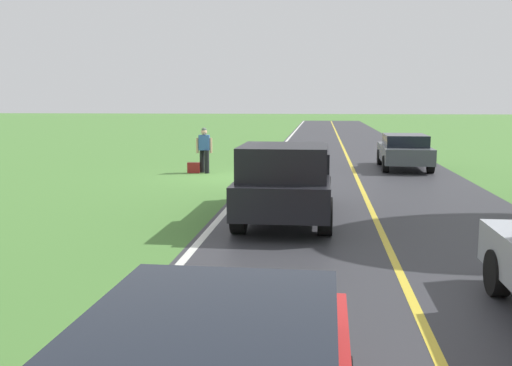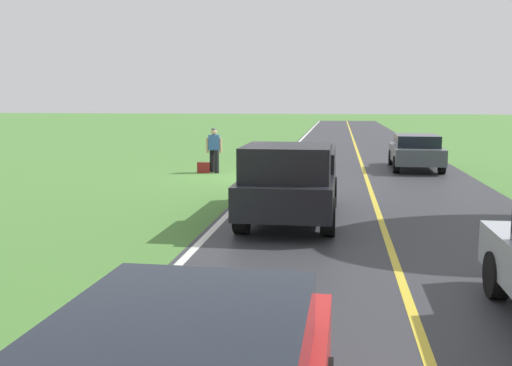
% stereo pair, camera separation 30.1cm
% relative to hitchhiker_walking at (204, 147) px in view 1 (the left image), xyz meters
% --- Properties ---
extents(ground_plane, '(200.00, 200.00, 0.00)m').
position_rel_hitchhiker_walking_xyz_m(ground_plane, '(-1.08, 1.21, -0.98)').
color(ground_plane, '#4C7F38').
extents(road_surface, '(7.69, 120.00, 0.00)m').
position_rel_hitchhiker_walking_xyz_m(road_surface, '(-5.76, 1.21, -0.98)').
color(road_surface, '#333338').
rests_on(road_surface, ground).
extents(lane_edge_line, '(0.16, 117.60, 0.00)m').
position_rel_hitchhiker_walking_xyz_m(lane_edge_line, '(-2.09, 1.21, -0.98)').
color(lane_edge_line, silver).
rests_on(lane_edge_line, ground).
extents(lane_centre_line, '(0.14, 117.60, 0.00)m').
position_rel_hitchhiker_walking_xyz_m(lane_centre_line, '(-5.76, 1.21, -0.98)').
color(lane_centre_line, gold).
rests_on(lane_centre_line, ground).
extents(hitchhiker_walking, '(0.62, 0.51, 1.75)m').
position_rel_hitchhiker_walking_xyz_m(hitchhiker_walking, '(0.00, 0.00, 0.00)').
color(hitchhiker_walking, black).
rests_on(hitchhiker_walking, ground).
extents(suitcase_carried, '(0.47, 0.22, 0.40)m').
position_rel_hitchhiker_walking_xyz_m(suitcase_carried, '(0.42, 0.10, -0.78)').
color(suitcase_carried, maroon).
rests_on(suitcase_carried, ground).
extents(pickup_truck_passing, '(2.11, 5.41, 1.82)m').
position_rel_hitchhiker_walking_xyz_m(pickup_truck_passing, '(-3.66, 8.59, -0.01)').
color(pickup_truck_passing, black).
rests_on(pickup_truck_passing, ground).
extents(sedan_near_oncoming, '(2.01, 4.44, 1.41)m').
position_rel_hitchhiker_walking_xyz_m(sedan_near_oncoming, '(-7.83, -2.20, -0.23)').
color(sedan_near_oncoming, '#4C5156').
rests_on(sedan_near_oncoming, ground).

